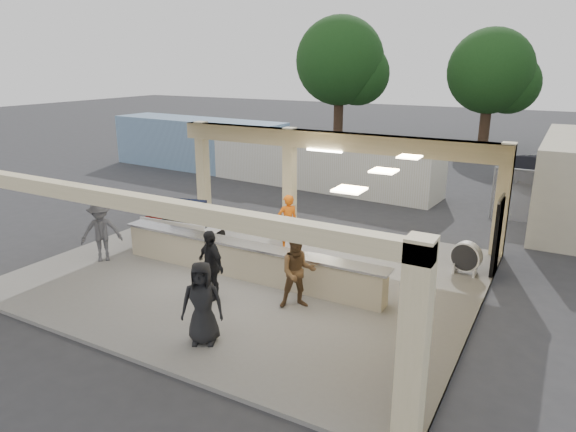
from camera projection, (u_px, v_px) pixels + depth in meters
The scene contains 15 objects.
ground at pixel (255, 274), 14.64m from camera, with size 120.00×120.00×0.00m, color #2D2D30.
pavilion at pixel (273, 224), 14.70m from camera, with size 12.01×10.00×3.55m.
baggage_counter at pixel (245, 260), 14.05m from camera, with size 8.20×0.58×0.98m.
luggage_cart at pixel (184, 220), 16.71m from camera, with size 2.56×1.72×1.43m.
drum_fan at pixel (466, 257), 14.27m from camera, with size 0.88×0.47×0.93m.
baggage_handler at pixel (288, 222), 16.02m from camera, with size 0.65×0.36×1.78m, color #E05A0B.
passenger_a at pixel (298, 272), 12.21m from camera, with size 0.88×0.39×1.82m, color brown.
passenger_b at pixel (211, 265), 12.67m from camera, with size 1.05×0.38×1.79m, color black.
passenger_c at pixel (101, 231), 15.11m from camera, with size 1.17×0.41×1.81m, color #49494D.
passenger_d at pixel (202, 303), 10.65m from camera, with size 0.88×0.36×1.81m, color black.
car_dark at pixel (551, 173), 24.15m from camera, with size 1.66×4.69×1.56m, color black.
container_white at pixel (321, 161), 24.45m from camera, with size 11.41×2.28×2.47m, color silver.
container_blue at pixel (198, 144), 28.78m from camera, with size 10.57×2.54×2.75m, color #78A0C1.
tree_left at pixel (345, 65), 36.81m from camera, with size 6.60×6.30×9.00m.
tree_mid at pixel (496, 75), 34.01m from camera, with size 6.00×5.60×8.00m.
Camera 1 is at (7.39, -11.38, 5.81)m, focal length 32.00 mm.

